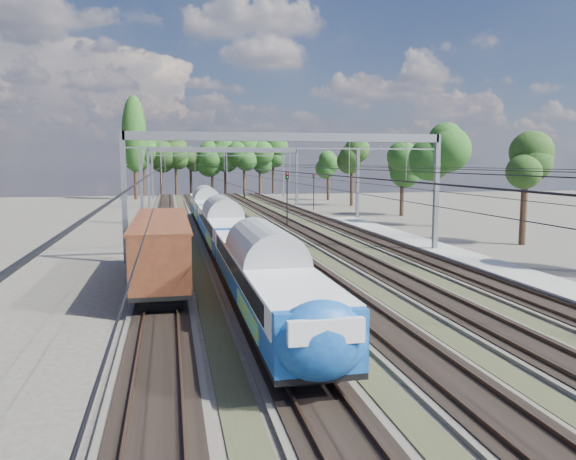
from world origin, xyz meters
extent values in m
cube|color=#47423A|center=(-9.00, 45.00, 0.07)|extent=(3.00, 130.00, 0.15)
cube|color=black|center=(-9.00, 45.00, 0.17)|extent=(2.50, 130.00, 0.06)
cube|color=#473326|center=(-9.72, 45.00, 0.27)|extent=(0.08, 130.00, 0.14)
cube|color=#473326|center=(-8.28, 45.00, 0.27)|extent=(0.08, 130.00, 0.14)
cube|color=#47423A|center=(-4.50, 45.00, 0.07)|extent=(3.00, 130.00, 0.15)
cube|color=black|center=(-4.50, 45.00, 0.17)|extent=(2.50, 130.00, 0.06)
cube|color=#473326|center=(-5.22, 45.00, 0.27)|extent=(0.08, 130.00, 0.14)
cube|color=#473326|center=(-3.78, 45.00, 0.27)|extent=(0.08, 130.00, 0.14)
cube|color=#47423A|center=(0.00, 45.00, 0.07)|extent=(3.00, 130.00, 0.15)
cube|color=black|center=(0.00, 45.00, 0.17)|extent=(2.50, 130.00, 0.06)
cube|color=#473326|center=(-0.72, 45.00, 0.27)|extent=(0.08, 130.00, 0.14)
cube|color=#473326|center=(0.72, 45.00, 0.27)|extent=(0.08, 130.00, 0.14)
cube|color=#47423A|center=(4.50, 45.00, 0.07)|extent=(3.00, 130.00, 0.15)
cube|color=black|center=(4.50, 45.00, 0.17)|extent=(2.50, 130.00, 0.06)
cube|color=#473326|center=(3.78, 45.00, 0.27)|extent=(0.08, 130.00, 0.14)
cube|color=#473326|center=(5.22, 45.00, 0.27)|extent=(0.08, 130.00, 0.14)
cube|color=#47423A|center=(9.00, 45.00, 0.07)|extent=(3.00, 130.00, 0.15)
cube|color=black|center=(9.00, 45.00, 0.17)|extent=(2.50, 130.00, 0.06)
cube|color=#473326|center=(8.28, 45.00, 0.27)|extent=(0.08, 130.00, 0.14)
cube|color=#473326|center=(9.72, 45.00, 0.27)|extent=(0.08, 130.00, 0.14)
cube|color=#323220|center=(-6.75, 45.00, 0.03)|extent=(1.10, 130.00, 0.05)
cube|color=#323220|center=(-2.25, 45.00, 0.03)|extent=(1.10, 130.00, 0.05)
cube|color=#323220|center=(2.25, 45.00, 0.03)|extent=(1.10, 130.00, 0.05)
cube|color=#323220|center=(6.75, 45.00, 0.03)|extent=(1.10, 130.00, 0.05)
cube|color=gray|center=(12.00, 20.00, 0.15)|extent=(3.00, 70.00, 0.30)
cube|color=gray|center=(-11.50, 30.00, 4.50)|extent=(0.35, 0.35, 9.00)
cube|color=gray|center=(11.50, 30.00, 4.50)|extent=(0.35, 0.35, 9.00)
cube|color=gray|center=(0.00, 30.00, 8.70)|extent=(23.00, 0.35, 0.60)
cube|color=gray|center=(-11.50, 78.00, 4.50)|extent=(0.35, 0.35, 9.00)
cube|color=gray|center=(11.50, 78.00, 4.50)|extent=(0.35, 0.35, 9.00)
cube|color=gray|center=(0.00, 78.00, 8.70)|extent=(23.00, 0.35, 0.60)
cube|color=gray|center=(-11.50, 55.00, 4.25)|extent=(0.35, 0.35, 8.50)
cube|color=gray|center=(-11.50, 100.00, 4.25)|extent=(0.35, 0.35, 8.50)
cube|color=gray|center=(13.80, 55.00, 4.25)|extent=(0.35, 0.35, 8.50)
cube|color=gray|center=(13.80, 100.00, 4.25)|extent=(0.35, 0.35, 8.50)
cylinder|color=black|center=(-9.00, 45.00, 5.50)|extent=(0.03, 130.00, 0.03)
cylinder|color=black|center=(-9.00, 45.00, 6.60)|extent=(0.03, 130.00, 0.03)
cylinder|color=black|center=(-4.50, 45.00, 5.50)|extent=(0.03, 130.00, 0.03)
cylinder|color=black|center=(-4.50, 45.00, 6.60)|extent=(0.03, 130.00, 0.03)
cylinder|color=black|center=(0.00, 45.00, 5.50)|extent=(0.03, 130.00, 0.03)
cylinder|color=black|center=(0.00, 45.00, 6.60)|extent=(0.03, 130.00, 0.03)
cylinder|color=black|center=(4.50, 45.00, 5.50)|extent=(0.03, 130.00, 0.03)
cylinder|color=black|center=(4.50, 45.00, 6.60)|extent=(0.03, 130.00, 0.03)
cylinder|color=black|center=(9.00, 45.00, 5.50)|extent=(0.03, 130.00, 0.03)
cylinder|color=black|center=(9.00, 45.00, 6.60)|extent=(0.03, 130.00, 0.03)
cylinder|color=black|center=(-13.57, 110.28, 3.54)|extent=(0.56, 0.56, 7.08)
sphere|color=#173212|center=(-13.57, 110.28, 9.21)|extent=(5.44, 5.44, 5.44)
cylinder|color=black|center=(-9.98, 110.02, 3.33)|extent=(0.56, 0.56, 6.65)
sphere|color=#173212|center=(-9.98, 110.02, 8.65)|extent=(5.18, 5.18, 5.18)
cylinder|color=black|center=(-6.27, 111.45, 2.96)|extent=(0.56, 0.56, 5.92)
sphere|color=#173212|center=(-6.27, 111.45, 7.69)|extent=(4.96, 4.96, 4.96)
cylinder|color=black|center=(-3.22, 110.32, 3.49)|extent=(0.56, 0.56, 6.98)
sphere|color=#173212|center=(-3.22, 110.32, 9.07)|extent=(4.58, 4.58, 4.58)
cylinder|color=black|center=(0.49, 113.26, 2.99)|extent=(0.56, 0.56, 5.98)
sphere|color=#173212|center=(0.49, 113.26, 7.77)|extent=(4.91, 4.91, 4.91)
cylinder|color=black|center=(4.64, 112.80, 3.47)|extent=(0.56, 0.56, 6.93)
sphere|color=#173212|center=(4.64, 112.80, 9.01)|extent=(4.08, 4.08, 4.08)
cylinder|color=black|center=(8.38, 110.21, 3.43)|extent=(0.56, 0.56, 6.87)
sphere|color=#173212|center=(8.38, 110.21, 8.93)|extent=(4.90, 4.90, 4.90)
cylinder|color=black|center=(11.01, 111.72, 3.43)|extent=(0.56, 0.56, 6.85)
sphere|color=#173212|center=(11.01, 111.72, 8.91)|extent=(5.27, 5.27, 5.27)
cylinder|color=black|center=(14.54, 112.90, 3.27)|extent=(0.56, 0.56, 6.54)
sphere|color=#173212|center=(14.54, 112.90, 8.50)|extent=(4.01, 4.01, 4.01)
cylinder|color=black|center=(19.80, 32.39, 2.61)|extent=(0.56, 0.56, 5.21)
sphere|color=#173212|center=(19.80, 32.39, 6.78)|extent=(4.71, 4.71, 4.71)
cylinder|color=black|center=(19.54, 45.33, 2.50)|extent=(0.56, 0.56, 5.00)
sphere|color=#173212|center=(19.54, 45.33, 6.50)|extent=(4.93, 4.93, 4.93)
cylinder|color=black|center=(20.89, 60.55, 3.11)|extent=(0.56, 0.56, 6.22)
sphere|color=#173212|center=(20.89, 60.55, 8.08)|extent=(4.01, 4.01, 4.01)
cylinder|color=black|center=(20.20, 75.74, 3.43)|extent=(0.56, 0.56, 6.87)
sphere|color=#173212|center=(20.20, 75.74, 8.93)|extent=(3.84, 3.84, 3.84)
cylinder|color=black|center=(20.49, 88.64, 2.67)|extent=(0.56, 0.56, 5.35)
sphere|color=#173212|center=(20.49, 88.64, 6.95)|extent=(4.95, 4.95, 4.95)
cylinder|color=black|center=(-14.50, 98.00, 8.00)|extent=(0.70, 0.70, 16.00)
ellipsoid|color=#1F4918|center=(-14.50, 98.00, 12.00)|extent=(4.40, 4.40, 14.08)
cube|color=black|center=(-4.50, 7.58, 0.53)|extent=(1.92, 2.88, 0.77)
cube|color=black|center=(-4.50, 21.02, 0.53)|extent=(1.92, 2.88, 0.77)
cube|color=#11359C|center=(-4.50, 14.30, 1.97)|extent=(2.69, 19.19, 1.82)
cube|color=silver|center=(-4.50, 14.30, 2.45)|extent=(2.76, 18.43, 0.91)
cube|color=black|center=(-3.11, 14.30, 2.45)|extent=(0.04, 16.31, 0.67)
cube|color=#DADB0B|center=(-4.50, 10.07, 1.49)|extent=(2.78, 5.37, 0.67)
cylinder|color=gray|center=(-4.50, 14.30, 2.88)|extent=(2.73, 19.19, 2.73)
cube|color=black|center=(-4.50, 27.37, 0.53)|extent=(1.92, 2.88, 0.77)
cube|color=black|center=(-4.50, 40.81, 0.53)|extent=(1.92, 2.88, 0.77)
cube|color=#11359C|center=(-4.50, 34.09, 1.97)|extent=(2.69, 19.19, 1.82)
cube|color=silver|center=(-4.50, 34.09, 2.45)|extent=(2.76, 18.43, 0.91)
cube|color=black|center=(-3.11, 34.09, 2.45)|extent=(0.04, 16.31, 0.67)
cube|color=#DADB0B|center=(-4.50, 29.87, 1.49)|extent=(2.78, 5.37, 0.67)
cylinder|color=gray|center=(-4.50, 34.09, 2.88)|extent=(2.73, 19.19, 2.73)
cube|color=black|center=(-4.50, 47.17, 0.53)|extent=(1.92, 2.88, 0.77)
cube|color=black|center=(-4.50, 60.60, 0.53)|extent=(1.92, 2.88, 0.77)
cube|color=#11359C|center=(-4.50, 53.89, 1.97)|extent=(2.69, 19.19, 1.82)
cube|color=silver|center=(-4.50, 53.89, 2.45)|extent=(2.76, 18.43, 0.91)
cube|color=black|center=(-3.11, 53.89, 2.45)|extent=(0.04, 16.31, 0.67)
cube|color=#DADB0B|center=(-4.50, 49.66, 1.49)|extent=(2.78, 5.37, 0.67)
cylinder|color=gray|center=(-4.50, 53.89, 2.88)|extent=(2.73, 19.19, 2.73)
ellipsoid|color=#11359C|center=(-4.50, 4.90, 2.02)|extent=(2.73, 1.50, 2.32)
cube|color=black|center=(-9.00, 17.16, 0.51)|extent=(2.03, 2.64, 0.71)
cube|color=black|center=(-9.00, 27.12, 0.51)|extent=(2.03, 2.64, 0.71)
cube|color=black|center=(-9.00, 22.14, 0.97)|extent=(2.75, 14.24, 0.20)
cube|color=#492013|center=(-9.00, 22.14, 2.39)|extent=(2.75, 14.24, 2.64)
cube|color=#492013|center=(-9.00, 22.14, 3.76)|extent=(2.95, 14.24, 0.12)
imported|color=black|center=(5.26, 94.26, 0.94)|extent=(0.51, 0.72, 1.87)
cylinder|color=black|center=(3.69, 48.31, 2.57)|extent=(0.14, 0.14, 5.13)
cube|color=black|center=(3.69, 48.31, 5.49)|extent=(0.39, 0.29, 0.72)
sphere|color=red|center=(3.69, 48.17, 5.70)|extent=(0.16, 0.16, 0.16)
sphere|color=#0C9919|center=(3.69, 48.17, 5.34)|extent=(0.16, 0.16, 0.16)
cylinder|color=black|center=(12.08, 69.38, 2.30)|extent=(0.13, 0.13, 4.60)
cube|color=black|center=(12.08, 69.38, 4.93)|extent=(0.36, 0.28, 0.64)
sphere|color=red|center=(12.08, 69.26, 5.11)|extent=(0.15, 0.15, 0.15)
sphere|color=#0C9919|center=(12.08, 69.26, 4.79)|extent=(0.15, 0.15, 0.15)
camera|label=1|loc=(-8.51, -9.62, 6.94)|focal=35.00mm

